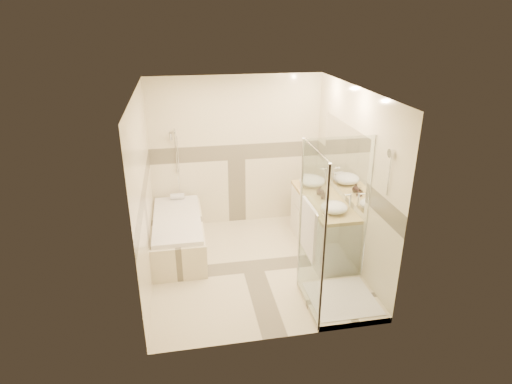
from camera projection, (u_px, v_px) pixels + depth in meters
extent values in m
cube|color=beige|center=(252.00, 267.00, 6.16)|extent=(2.80, 3.00, 0.01)
cube|color=silver|center=(252.00, 90.00, 5.19)|extent=(2.80, 3.00, 0.01)
cube|color=beige|center=(236.00, 152.00, 7.04)|extent=(2.80, 0.01, 2.50)
cube|color=beige|center=(278.00, 241.00, 4.31)|extent=(2.80, 0.01, 2.50)
cube|color=beige|center=(143.00, 193.00, 5.44)|extent=(0.01, 3.00, 2.50)
cube|color=beige|center=(352.00, 179.00, 5.90)|extent=(0.01, 3.00, 2.50)
cube|color=white|center=(344.00, 159.00, 6.10)|extent=(0.01, 1.60, 1.00)
cylinder|color=silver|center=(176.00, 150.00, 6.80)|extent=(0.02, 0.02, 0.70)
cube|color=beige|center=(178.00, 236.00, 6.48)|extent=(0.75, 1.70, 0.50)
cube|color=white|center=(177.00, 219.00, 6.37)|extent=(0.69, 1.60, 0.06)
ellipsoid|color=white|center=(177.00, 222.00, 6.39)|extent=(0.56, 1.40, 0.16)
cube|color=silver|center=(322.00, 226.00, 6.46)|extent=(0.55, 1.60, 0.80)
cylinder|color=silver|center=(312.00, 231.00, 5.99)|extent=(0.01, 0.24, 0.01)
cylinder|color=silver|center=(297.00, 207.00, 6.72)|extent=(0.01, 0.24, 0.01)
cube|color=tan|center=(324.00, 200.00, 6.29)|extent=(0.57, 1.62, 0.05)
cube|color=beige|center=(342.00, 301.00, 5.34)|extent=(0.90, 0.90, 0.08)
cube|color=white|center=(342.00, 298.00, 5.33)|extent=(0.80, 0.80, 0.01)
cube|color=white|center=(311.00, 234.00, 4.88)|extent=(0.01, 0.90, 2.00)
cube|color=white|center=(335.00, 214.00, 5.36)|extent=(0.90, 0.01, 2.00)
cylinder|color=silver|center=(324.00, 254.00, 4.47)|extent=(0.03, 0.03, 2.00)
cylinder|color=silver|center=(300.00, 217.00, 5.29)|extent=(0.03, 0.03, 2.00)
cylinder|color=silver|center=(368.00, 211.00, 5.44)|extent=(0.03, 0.03, 2.00)
cylinder|color=silver|center=(391.00, 153.00, 4.67)|extent=(0.03, 0.10, 0.10)
cylinder|color=silver|center=(310.00, 205.00, 4.74)|extent=(0.02, 0.60, 0.02)
cube|color=silver|center=(309.00, 229.00, 4.85)|extent=(0.04, 0.48, 0.62)
ellipsoid|color=white|center=(312.00, 181.00, 6.72)|extent=(0.41, 0.41, 0.16)
ellipsoid|color=white|center=(334.00, 207.00, 5.82)|extent=(0.37, 0.37, 0.15)
cylinder|color=silver|center=(326.00, 176.00, 6.73)|extent=(0.03, 0.03, 0.29)
cylinder|color=silver|center=(324.00, 169.00, 6.67)|extent=(0.10, 0.02, 0.02)
cylinder|color=silver|center=(350.00, 202.00, 5.84)|extent=(0.03, 0.03, 0.26)
cylinder|color=silver|center=(348.00, 195.00, 5.79)|extent=(0.09, 0.02, 0.02)
imported|color=black|center=(323.00, 194.00, 6.24)|extent=(0.08, 0.09, 0.14)
imported|color=black|center=(320.00, 191.00, 6.37)|extent=(0.12, 0.12, 0.14)
cube|color=silver|center=(309.00, 179.00, 6.90)|extent=(0.21, 0.29, 0.08)
cylinder|color=silver|center=(177.00, 196.00, 6.96)|extent=(0.22, 0.10, 0.10)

